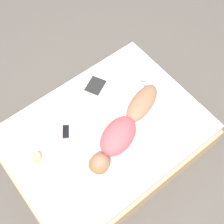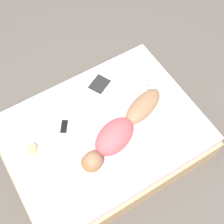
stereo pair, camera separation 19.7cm
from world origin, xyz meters
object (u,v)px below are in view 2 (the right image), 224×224
Objects in this scene: cell_phone at (64,126)px; open_magazine at (109,89)px; coffee_mug at (31,149)px; person at (119,132)px.

open_magazine is at bearing -132.34° from cell_phone.
coffee_mug is at bearing 75.44° from open_magazine.
person is 0.59m from cell_phone.
cell_phone is (-0.15, 0.64, 0.00)m from open_magazine.
coffee_mug reaches higher than open_magazine.
cell_phone is (0.39, 0.43, -0.10)m from person.
cell_phone is at bearing -79.33° from coffee_mug.
open_magazine is 1.06m from coffee_mug.
person reaches higher than cell_phone.
person is at bearing -110.89° from coffee_mug.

